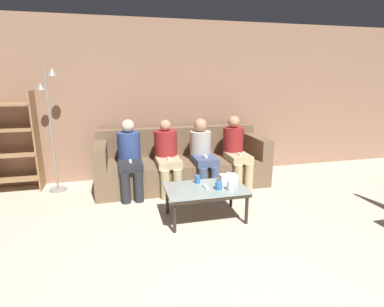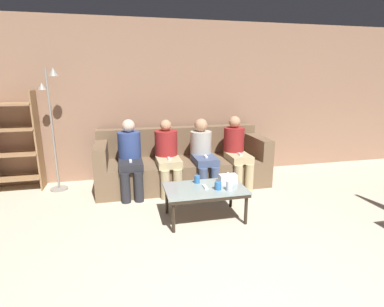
{
  "view_description": "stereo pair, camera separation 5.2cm",
  "coord_description": "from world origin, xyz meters",
  "px_view_note": "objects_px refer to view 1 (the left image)",
  "views": [
    {
      "loc": [
        -0.96,
        -1.55,
        1.7
      ],
      "look_at": [
        0.0,
        2.32,
        0.68
      ],
      "focal_mm": 28.0,
      "sensor_mm": 36.0,
      "label": 1
    },
    {
      "loc": [
        -0.91,
        -1.56,
        1.7
      ],
      "look_at": [
        0.0,
        2.32,
        0.68
      ],
      "focal_mm": 28.0,
      "sensor_mm": 36.0,
      "label": 2
    }
  ],
  "objects_px": {
    "standing_lamp": "(51,118)",
    "seated_person_right_end": "(236,149)",
    "tissue_box": "(228,178)",
    "seated_person_mid_right": "(202,152)",
    "cup_near_left": "(198,179)",
    "cup_far_center": "(230,186)",
    "seated_person_left_end": "(130,155)",
    "coffee_table": "(206,191)",
    "seated_person_mid_left": "(167,154)",
    "game_remote": "(206,187)",
    "cup_near_right": "(219,186)",
    "couch": "(182,165)"
  },
  "relations": [
    {
      "from": "game_remote",
      "to": "standing_lamp",
      "type": "bearing_deg",
      "value": 142.82
    },
    {
      "from": "seated_person_right_end",
      "to": "standing_lamp",
      "type": "bearing_deg",
      "value": 171.86
    },
    {
      "from": "couch",
      "to": "cup_near_left",
      "type": "xyz_separation_m",
      "value": [
        -0.04,
        -1.12,
        0.14
      ]
    },
    {
      "from": "seated_person_left_end",
      "to": "seated_person_mid_right",
      "type": "height_order",
      "value": "seated_person_left_end"
    },
    {
      "from": "seated_person_mid_right",
      "to": "seated_person_right_end",
      "type": "relative_size",
      "value": 0.98
    },
    {
      "from": "game_remote",
      "to": "cup_near_left",
      "type": "bearing_deg",
      "value": 107.3
    },
    {
      "from": "cup_far_center",
      "to": "standing_lamp",
      "type": "distance_m",
      "value": 2.79
    },
    {
      "from": "cup_near_right",
      "to": "seated_person_left_end",
      "type": "bearing_deg",
      "value": 130.02
    },
    {
      "from": "cup_near_right",
      "to": "standing_lamp",
      "type": "xyz_separation_m",
      "value": [
        -2.06,
        1.56,
        0.67
      ]
    },
    {
      "from": "seated_person_mid_right",
      "to": "coffee_table",
      "type": "bearing_deg",
      "value": -103.71
    },
    {
      "from": "cup_far_center",
      "to": "seated_person_mid_left",
      "type": "relative_size",
      "value": 0.11
    },
    {
      "from": "cup_near_left",
      "to": "cup_far_center",
      "type": "bearing_deg",
      "value": -46.36
    },
    {
      "from": "tissue_box",
      "to": "seated_person_right_end",
      "type": "height_order",
      "value": "seated_person_right_end"
    },
    {
      "from": "cup_far_center",
      "to": "game_remote",
      "type": "distance_m",
      "value": 0.3
    },
    {
      "from": "cup_near_left",
      "to": "tissue_box",
      "type": "height_order",
      "value": "tissue_box"
    },
    {
      "from": "coffee_table",
      "to": "seated_person_right_end",
      "type": "xyz_separation_m",
      "value": [
        0.81,
        1.07,
        0.22
      ]
    },
    {
      "from": "cup_far_center",
      "to": "tissue_box",
      "type": "height_order",
      "value": "tissue_box"
    },
    {
      "from": "coffee_table",
      "to": "seated_person_left_end",
      "type": "height_order",
      "value": "seated_person_left_end"
    },
    {
      "from": "tissue_box",
      "to": "standing_lamp",
      "type": "xyz_separation_m",
      "value": [
        -2.26,
        1.34,
        0.67
      ]
    },
    {
      "from": "seated_person_left_end",
      "to": "seated_person_mid_left",
      "type": "bearing_deg",
      "value": 0.24
    },
    {
      "from": "cup_near_left",
      "to": "seated_person_mid_left",
      "type": "xyz_separation_m",
      "value": [
        -0.24,
        0.9,
        0.12
      ]
    },
    {
      "from": "standing_lamp",
      "to": "seated_person_mid_right",
      "type": "xyz_separation_m",
      "value": [
        2.18,
        -0.4,
        -0.55
      ]
    },
    {
      "from": "cup_near_left",
      "to": "tissue_box",
      "type": "distance_m",
      "value": 0.39
    },
    {
      "from": "cup_near_left",
      "to": "seated_person_left_end",
      "type": "xyz_separation_m",
      "value": [
        -0.79,
        0.89,
        0.13
      ]
    },
    {
      "from": "couch",
      "to": "seated_person_right_end",
      "type": "relative_size",
      "value": 2.43
    },
    {
      "from": "cup_far_center",
      "to": "seated_person_right_end",
      "type": "distance_m",
      "value": 1.35
    },
    {
      "from": "cup_near_right",
      "to": "seated_person_left_end",
      "type": "relative_size",
      "value": 0.09
    },
    {
      "from": "cup_far_center",
      "to": "coffee_table",
      "type": "bearing_deg",
      "value": 149.65
    },
    {
      "from": "coffee_table",
      "to": "seated_person_right_end",
      "type": "distance_m",
      "value": 1.36
    },
    {
      "from": "standing_lamp",
      "to": "tissue_box",
      "type": "bearing_deg",
      "value": -30.66
    },
    {
      "from": "coffee_table",
      "to": "seated_person_left_end",
      "type": "relative_size",
      "value": 0.88
    },
    {
      "from": "game_remote",
      "to": "seated_person_mid_left",
      "type": "distance_m",
      "value": 1.12
    },
    {
      "from": "game_remote",
      "to": "seated_person_mid_right",
      "type": "relative_size",
      "value": 0.14
    },
    {
      "from": "game_remote",
      "to": "seated_person_right_end",
      "type": "height_order",
      "value": "seated_person_right_end"
    },
    {
      "from": "coffee_table",
      "to": "seated_person_mid_left",
      "type": "distance_m",
      "value": 1.13
    },
    {
      "from": "seated_person_right_end",
      "to": "game_remote",
      "type": "bearing_deg",
      "value": -127.17
    },
    {
      "from": "coffee_table",
      "to": "seated_person_mid_right",
      "type": "relative_size",
      "value": 0.9
    },
    {
      "from": "cup_far_center",
      "to": "seated_person_right_end",
      "type": "xyz_separation_m",
      "value": [
        0.56,
        1.22,
        0.12
      ]
    },
    {
      "from": "cup_far_center",
      "to": "seated_person_mid_left",
      "type": "height_order",
      "value": "seated_person_mid_left"
    },
    {
      "from": "seated_person_mid_left",
      "to": "seated_person_right_end",
      "type": "height_order",
      "value": "seated_person_right_end"
    },
    {
      "from": "game_remote",
      "to": "seated_person_left_end",
      "type": "bearing_deg",
      "value": 128.35
    },
    {
      "from": "tissue_box",
      "to": "seated_person_mid_right",
      "type": "distance_m",
      "value": 0.95
    },
    {
      "from": "tissue_box",
      "to": "game_remote",
      "type": "distance_m",
      "value": 0.36
    },
    {
      "from": "cup_far_center",
      "to": "tissue_box",
      "type": "bearing_deg",
      "value": 73.93
    },
    {
      "from": "standing_lamp",
      "to": "seated_person_right_end",
      "type": "height_order",
      "value": "standing_lamp"
    },
    {
      "from": "seated_person_right_end",
      "to": "couch",
      "type": "bearing_deg",
      "value": 164.6
    },
    {
      "from": "cup_near_right",
      "to": "tissue_box",
      "type": "bearing_deg",
      "value": 47.21
    },
    {
      "from": "cup_near_left",
      "to": "seated_person_mid_right",
      "type": "relative_size",
      "value": 0.09
    },
    {
      "from": "cup_far_center",
      "to": "seated_person_mid_right",
      "type": "bearing_deg",
      "value": 89.84
    },
    {
      "from": "cup_near_right",
      "to": "game_remote",
      "type": "relative_size",
      "value": 0.63
    }
  ]
}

